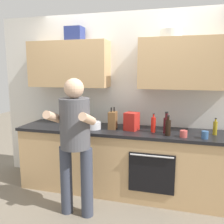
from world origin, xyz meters
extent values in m
plane|color=#756B5B|center=(0.00, 0.00, 0.00)|extent=(12.00, 12.00, 0.00)
cube|color=silver|center=(0.00, 0.36, 1.25)|extent=(4.00, 0.06, 2.50)
cube|color=tan|center=(-0.81, 0.17, 1.77)|extent=(1.18, 0.32, 0.65)
cube|color=tan|center=(0.81, 0.17, 1.77)|extent=(1.18, 0.32, 0.65)
cylinder|color=silver|center=(0.62, 0.17, 2.15)|extent=(0.27, 0.27, 0.10)
cube|color=navy|center=(-0.71, 0.17, 2.20)|extent=(0.24, 0.20, 0.19)
cube|color=tan|center=(0.00, 0.00, 0.43)|extent=(2.80, 0.60, 0.86)
cube|color=black|center=(0.00, 0.00, 0.88)|extent=(2.84, 0.64, 0.04)
cube|color=black|center=(0.47, -0.31, 0.45)|extent=(0.56, 0.02, 0.50)
cylinder|color=silver|center=(0.47, -0.33, 0.68)|extent=(0.52, 0.02, 0.02)
cylinder|color=#383D4C|center=(-0.49, -0.67, 0.41)|extent=(0.14, 0.14, 0.82)
cylinder|color=#383D4C|center=(-0.23, -0.67, 0.41)|extent=(0.14, 0.14, 0.82)
cylinder|color=#4C4C51|center=(-0.36, -0.67, 1.10)|extent=(0.34, 0.34, 0.56)
sphere|color=#D8AD8C|center=(-0.36, -0.67, 1.50)|extent=(0.22, 0.22, 0.22)
cylinder|color=#D8AD8C|center=(-0.56, -0.79, 1.19)|extent=(0.09, 0.31, 0.19)
cylinder|color=#D8AD8C|center=(-0.16, -0.79, 1.19)|extent=(0.09, 0.31, 0.19)
cylinder|color=olive|center=(1.20, 0.03, 0.98)|extent=(0.05, 0.05, 0.17)
cylinder|color=olive|center=(1.20, 0.03, 1.08)|extent=(0.02, 0.02, 0.03)
cylinder|color=black|center=(1.20, 0.03, 1.11)|extent=(0.03, 0.03, 0.01)
cylinder|color=#198C33|center=(-0.62, 0.14, 1.02)|extent=(0.05, 0.05, 0.25)
cylinder|color=#198C33|center=(-0.62, 0.14, 1.18)|extent=(0.03, 0.03, 0.06)
cylinder|color=black|center=(-0.62, 0.14, 1.21)|extent=(0.03, 0.03, 0.01)
cylinder|color=#471419|center=(0.62, -0.05, 1.00)|extent=(0.07, 0.07, 0.20)
cylinder|color=#471419|center=(0.62, -0.05, 1.13)|extent=(0.04, 0.04, 0.06)
cylinder|color=black|center=(0.62, -0.05, 1.17)|extent=(0.04, 0.04, 0.02)
cylinder|color=red|center=(0.45, -0.04, 1.00)|extent=(0.06, 0.06, 0.19)
cylinder|color=red|center=(0.45, -0.04, 1.11)|extent=(0.02, 0.02, 0.04)
cylinder|color=black|center=(0.45, -0.04, 1.14)|extent=(0.02, 0.02, 0.01)
cylinder|color=black|center=(0.64, -0.16, 1.00)|extent=(0.07, 0.07, 0.19)
cylinder|color=black|center=(0.64, -0.16, 1.12)|extent=(0.03, 0.03, 0.05)
cylinder|color=black|center=(0.64, -0.16, 1.15)|extent=(0.03, 0.03, 0.01)
cylinder|color=#33598C|center=(1.07, -0.18, 0.95)|extent=(0.08, 0.08, 0.09)
cylinder|color=#BF4C47|center=(0.83, -0.18, 0.94)|extent=(0.09, 0.09, 0.08)
cylinder|color=silver|center=(-0.36, -0.08, 0.95)|extent=(0.21, 0.21, 0.10)
cube|color=brown|center=(-0.10, -0.01, 1.02)|extent=(0.10, 0.14, 0.24)
cylinder|color=black|center=(-0.11, -0.03, 1.17)|extent=(0.02, 0.02, 0.06)
cylinder|color=black|center=(-0.08, 0.01, 1.17)|extent=(0.02, 0.02, 0.06)
cube|color=red|center=(0.16, 0.00, 1.02)|extent=(0.20, 0.21, 0.24)
camera|label=1|loc=(0.74, -3.10, 1.69)|focal=38.61mm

